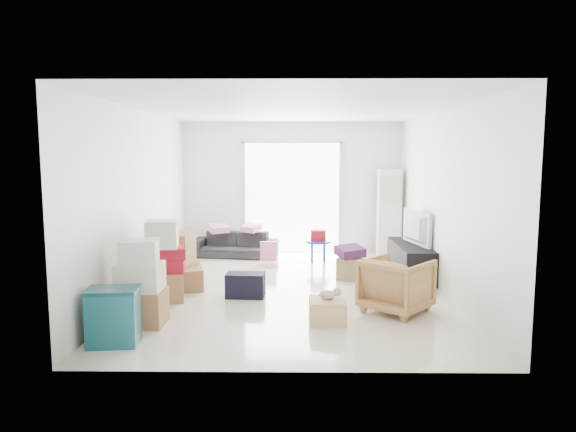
# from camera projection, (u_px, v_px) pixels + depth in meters

# --- Properties ---
(room_shell) EXTENTS (4.98, 6.48, 3.18)m
(room_shell) POSITION_uv_depth(u_px,v_px,m) (291.00, 201.00, 7.65)
(room_shell) COLOR silver
(room_shell) RESTS_ON ground
(sliding_door) EXTENTS (2.10, 0.04, 2.33)m
(sliding_door) POSITION_uv_depth(u_px,v_px,m) (292.00, 193.00, 10.62)
(sliding_door) COLOR white
(sliding_door) RESTS_ON room_shell
(ac_tower) EXTENTS (0.45, 0.30, 1.75)m
(ac_tower) POSITION_uv_depth(u_px,v_px,m) (389.00, 213.00, 10.31)
(ac_tower) COLOR silver
(ac_tower) RESTS_ON room_shell
(tv_console) EXTENTS (0.49, 1.63, 0.54)m
(tv_console) POSITION_uv_depth(u_px,v_px,m) (410.00, 260.00, 8.62)
(tv_console) COLOR black
(tv_console) RESTS_ON room_shell
(television) EXTENTS (0.75, 1.08, 0.13)m
(television) POSITION_uv_depth(u_px,v_px,m) (411.00, 240.00, 8.58)
(television) COLOR black
(television) RESTS_ON tv_console
(sofa) EXTENTS (1.73, 0.71, 0.65)m
(sofa) POSITION_uv_depth(u_px,v_px,m) (235.00, 240.00, 10.26)
(sofa) COLOR #242428
(sofa) RESTS_ON room_shell
(pillow_left) EXTENTS (0.51, 0.48, 0.13)m
(pillow_left) POSITION_uv_depth(u_px,v_px,m) (218.00, 221.00, 10.19)
(pillow_left) COLOR #C7919F
(pillow_left) RESTS_ON sofa
(pillow_right) EXTENTS (0.41, 0.40, 0.11)m
(pillow_right) POSITION_uv_depth(u_px,v_px,m) (251.00, 221.00, 10.26)
(pillow_right) COLOR #C7919F
(pillow_right) RESTS_ON sofa
(armchair) EXTENTS (1.04, 1.03, 0.78)m
(armchair) POSITION_uv_depth(u_px,v_px,m) (396.00, 282.00, 6.65)
(armchair) COLOR tan
(armchair) RESTS_ON room_shell
(storage_bins) EXTENTS (0.57, 0.43, 0.62)m
(storage_bins) POSITION_uv_depth(u_px,v_px,m) (113.00, 316.00, 5.50)
(storage_bins) COLOR #14525A
(storage_bins) RESTS_ON room_shell
(box_stack_a) EXTENTS (0.58, 0.49, 1.03)m
(box_stack_a) POSITION_uv_depth(u_px,v_px,m) (140.00, 287.00, 6.13)
(box_stack_a) COLOR olive
(box_stack_a) RESTS_ON room_shell
(box_stack_b) EXTENTS (0.68, 0.66, 1.13)m
(box_stack_b) POSITION_uv_depth(u_px,v_px,m) (163.00, 266.00, 7.18)
(box_stack_b) COLOR olive
(box_stack_b) RESTS_ON room_shell
(box_stack_c) EXTENTS (0.67, 0.61, 0.84)m
(box_stack_c) POSITION_uv_depth(u_px,v_px,m) (176.00, 261.00, 7.87)
(box_stack_c) COLOR olive
(box_stack_c) RESTS_ON room_shell
(loose_box) EXTENTS (0.49, 0.49, 0.33)m
(loose_box) POSITION_uv_depth(u_px,v_px,m) (189.00, 279.00, 7.74)
(loose_box) COLOR olive
(loose_box) RESTS_ON room_shell
(duffel_bag) EXTENTS (0.56, 0.36, 0.35)m
(duffel_bag) POSITION_uv_depth(u_px,v_px,m) (245.00, 285.00, 7.36)
(duffel_bag) COLOR black
(duffel_bag) RESTS_ON room_shell
(ottoman) EXTENTS (0.47, 0.47, 0.36)m
(ottoman) POSITION_uv_depth(u_px,v_px,m) (350.00, 268.00, 8.41)
(ottoman) COLOR #8C8351
(ottoman) RESTS_ON room_shell
(blanket) EXTENTS (0.51, 0.51, 0.14)m
(blanket) POSITION_uv_depth(u_px,v_px,m) (350.00, 253.00, 8.38)
(blanket) COLOR #4B1F4E
(blanket) RESTS_ON ottoman
(kids_table) EXTENTS (0.47, 0.47, 0.61)m
(kids_table) POSITION_uv_depth(u_px,v_px,m) (318.00, 239.00, 9.78)
(kids_table) COLOR #0F2BB5
(kids_table) RESTS_ON room_shell
(toy_walker) EXTENTS (0.33, 0.29, 0.44)m
(toy_walker) POSITION_uv_depth(u_px,v_px,m) (268.00, 259.00, 9.45)
(toy_walker) COLOR silver
(toy_walker) RESTS_ON room_shell
(wood_crate) EXTENTS (0.44, 0.44, 0.29)m
(wood_crate) POSITION_uv_depth(u_px,v_px,m) (327.00, 311.00, 6.25)
(wood_crate) COLOR tan
(wood_crate) RESTS_ON room_shell
(plush_bunny) EXTENTS (0.28, 0.16, 0.14)m
(plush_bunny) POSITION_uv_depth(u_px,v_px,m) (330.00, 294.00, 6.23)
(plush_bunny) COLOR #B2ADA8
(plush_bunny) RESTS_ON wood_crate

